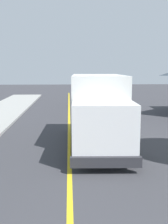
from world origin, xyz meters
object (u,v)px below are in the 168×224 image
(box_truck, at_px, (98,107))
(parked_car_mid, at_px, (89,98))
(parked_car_far, at_px, (90,91))
(parked_car_near, at_px, (98,106))

(box_truck, height_order, parked_car_mid, box_truck)
(box_truck, relative_size, parked_car_far, 1.63)
(box_truck, height_order, parked_car_near, box_truck)
(parked_car_near, distance_m, parked_car_far, 13.47)
(box_truck, bearing_deg, parked_car_far, 86.90)
(parked_car_far, bearing_deg, box_truck, -93.10)
(parked_car_far, bearing_deg, parked_car_mid, -94.35)
(parked_car_near, bearing_deg, box_truck, -95.98)
(box_truck, bearing_deg, parked_car_near, 84.02)
(box_truck, relative_size, parked_car_near, 1.63)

